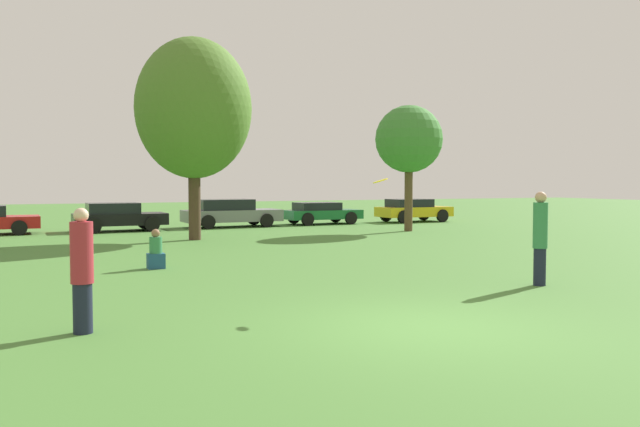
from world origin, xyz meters
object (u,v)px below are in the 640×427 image
(bystander_sitting, at_px, (156,252))
(tree_1, at_px, (194,109))
(tree_2, at_px, (409,140))
(parked_car_grey, at_px, (230,213))
(person_catcher, at_px, (540,237))
(parked_car_yellow, at_px, (413,210))
(frisbee, at_px, (380,181))
(parked_car_green, at_px, (321,212))
(person_thrower, at_px, (82,270))
(parked_car_black, at_px, (118,216))

(bystander_sitting, height_order, tree_1, tree_1)
(tree_2, height_order, parked_car_grey, tree_2)
(person_catcher, distance_m, parked_car_yellow, 21.42)
(frisbee, height_order, parked_car_green, frisbee)
(frisbee, xyz_separation_m, parked_car_yellow, (12.92, 19.72, -1.51))
(frisbee, bearing_deg, person_thrower, -175.05)
(person_thrower, distance_m, parked_car_green, 24.05)
(person_thrower, relative_size, parked_car_black, 0.45)
(tree_2, relative_size, parked_car_grey, 1.18)
(bystander_sitting, xyz_separation_m, parked_car_yellow, (15.82, 13.56, 0.26))
(person_thrower, xyz_separation_m, parked_car_black, (2.73, 19.69, -0.26))
(tree_2, xyz_separation_m, parked_car_green, (-1.61, 5.81, -3.36))
(tree_1, xyz_separation_m, parked_car_black, (-2.10, 5.54, -4.17))
(parked_car_black, bearing_deg, person_catcher, -73.72)
(parked_car_green, bearing_deg, parked_car_grey, -179.63)
(parked_car_black, bearing_deg, parked_car_green, 2.37)
(bystander_sitting, bearing_deg, tree_2, 33.42)
(tree_2, distance_m, parked_car_grey, 9.12)
(person_catcher, bearing_deg, parked_car_yellow, -119.41)
(parked_car_black, bearing_deg, tree_2, -25.53)
(bystander_sitting, relative_size, tree_1, 0.13)
(person_catcher, relative_size, tree_2, 0.36)
(bystander_sitting, xyz_separation_m, tree_1, (2.69, 7.54, 4.42))
(tree_2, height_order, parked_car_green, tree_2)
(tree_1, distance_m, parked_car_green, 10.92)
(tree_1, xyz_separation_m, tree_2, (9.47, 0.48, -0.86))
(tree_1, relative_size, parked_car_grey, 1.60)
(person_thrower, bearing_deg, parked_car_green, 53.57)
(frisbee, bearing_deg, tree_2, 56.87)
(person_catcher, height_order, tree_2, tree_2)
(tree_2, distance_m, parked_car_green, 6.90)
(tree_1, height_order, parked_car_green, tree_1)
(frisbee, bearing_deg, bystander_sitting, 115.25)
(person_catcher, height_order, bystander_sitting, person_catcher)
(person_catcher, distance_m, tree_2, 15.18)
(bystander_sitting, bearing_deg, person_thrower, -107.92)
(parked_car_black, bearing_deg, frisbee, -85.07)
(bystander_sitting, bearing_deg, person_catcher, -40.73)
(bystander_sitting, relative_size, parked_car_grey, 0.21)
(tree_1, relative_size, parked_car_yellow, 1.85)
(parked_car_grey, bearing_deg, parked_car_black, -175.79)
(tree_1, bearing_deg, tree_2, 2.93)
(person_thrower, relative_size, tree_1, 0.24)
(person_catcher, xyz_separation_m, parked_car_yellow, (8.99, 19.44, -0.35))
(frisbee, relative_size, parked_car_black, 0.07)
(parked_car_yellow, bearing_deg, tree_2, -125.35)
(parked_car_green, bearing_deg, tree_2, -76.41)
(person_catcher, height_order, parked_car_black, person_catcher)
(person_catcher, xyz_separation_m, frisbee, (-3.92, -0.28, 1.16))
(parked_car_green, bearing_deg, parked_car_black, -177.63)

